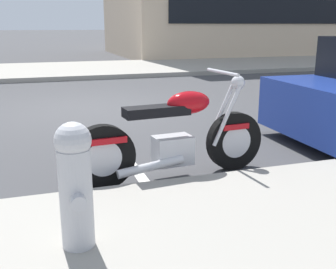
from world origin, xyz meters
name	(u,v)px	position (x,y,z in m)	size (l,w,h in m)	color
ground_plane	(90,109)	(0.00, 0.00, 0.00)	(260.00, 260.00, 0.00)	#3D3D3F
parking_stall_stripe	(136,170)	(0.00, -3.74, 0.00)	(0.12, 2.20, 0.01)	silver
parked_motorcycle	(175,139)	(0.34, -4.08, 0.43)	(2.17, 0.62, 1.13)	black
fire_hydrant	(75,182)	(-0.82, -5.43, 0.60)	(0.24, 0.36, 0.86)	#B7B7BC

